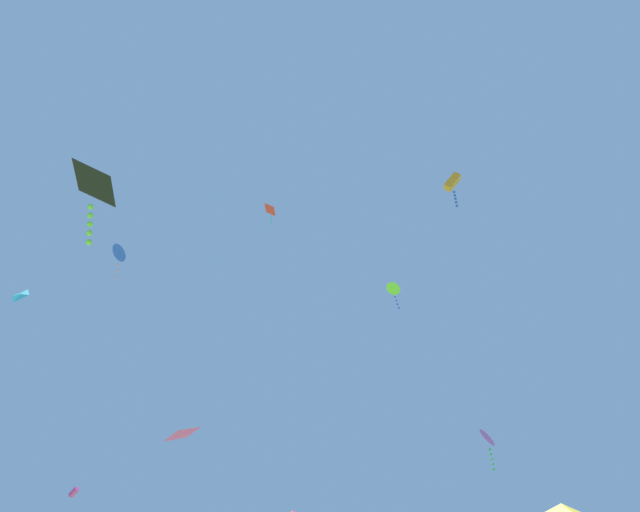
# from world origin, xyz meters

# --- Properties ---
(kite_lime_delta) EXTENTS (1.22, 1.22, 1.88)m
(kite_lime_delta) POSITION_xyz_m (3.30, 26.50, 18.20)
(kite_lime_delta) COLOR #75D138
(kite_red_diamond) EXTENTS (0.74, 0.75, 1.30)m
(kite_red_diamond) POSITION_xyz_m (-3.73, 18.60, 18.78)
(kite_red_diamond) COLOR red
(kite_cyan_diamond) EXTENTS (0.74, 0.68, 0.85)m
(kite_cyan_diamond) POSITION_xyz_m (-16.50, 19.84, 14.68)
(kite_cyan_diamond) COLOR #2DB7CC
(kite_magenta_box) EXTENTS (0.66, 0.52, 0.55)m
(kite_magenta_box) POSITION_xyz_m (-16.05, 29.93, 6.78)
(kite_magenta_box) COLOR #D6389E
(kite_magenta_diamond) EXTENTS (1.29, 0.97, 0.56)m
(kite_magenta_diamond) POSITION_xyz_m (-7.37, 20.11, 7.76)
(kite_magenta_diamond) COLOR #D6389E
(kite_black_diamond) EXTENTS (1.43, 1.59, 2.55)m
(kite_black_diamond) POSITION_xyz_m (-7.28, 7.41, 11.64)
(kite_black_diamond) COLOR black
(kite_orange_box) EXTENTS (1.25, 0.83, 2.99)m
(kite_orange_box) POSITION_xyz_m (7.42, 24.21, 24.80)
(kite_orange_box) COLOR orange
(kite_blue_delta) EXTENTS (1.65, 1.65, 2.70)m
(kite_blue_delta) POSITION_xyz_m (-15.05, 26.98, 21.52)
(kite_blue_delta) COLOR blue
(kite_purple_delta) EXTENTS (0.96, 1.26, 2.45)m
(kite_purple_delta) POSITION_xyz_m (8.35, 28.61, 9.42)
(kite_purple_delta) COLOR purple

